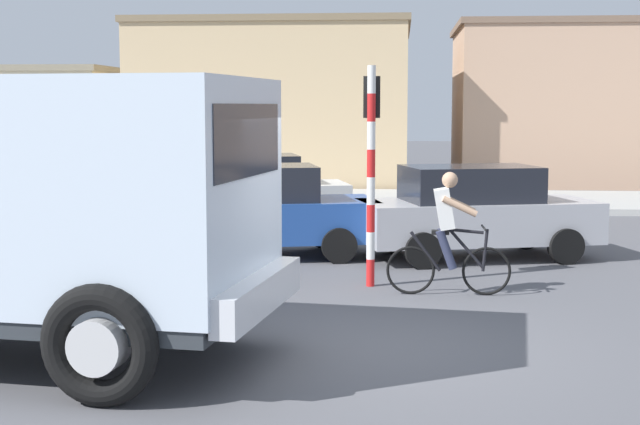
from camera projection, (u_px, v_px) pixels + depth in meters
ground_plane at (358, 349)px, 10.14m from camera, size 120.00×120.00×0.00m
sidewalk_far at (383, 200)px, 25.27m from camera, size 80.00×5.00×0.16m
truck_foreground at (9, 200)px, 9.58m from camera, size 5.69×3.33×2.90m
cyclist at (448, 234)px, 12.95m from camera, size 1.73×0.50×1.72m
traffic_light_pole at (371, 145)px, 13.51m from camera, size 0.24×0.43×3.20m
car_red_near at (258, 211)px, 16.19m from camera, size 4.29×2.59×1.60m
car_white_mid at (250, 192)px, 19.65m from camera, size 4.29×2.62×1.60m
car_far_side at (476, 211)px, 16.07m from camera, size 4.31×2.71×1.60m
pedestrian_near_kerb at (155, 183)px, 21.56m from camera, size 0.34×0.22×1.62m
building_corner_left at (10, 125)px, 32.27m from camera, size 7.87×5.47×3.91m
building_mid_block at (279, 104)px, 31.84m from camera, size 8.84×8.01×5.33m
building_corner_right at (628, 104)px, 31.83m from camera, size 11.79×6.60×5.36m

